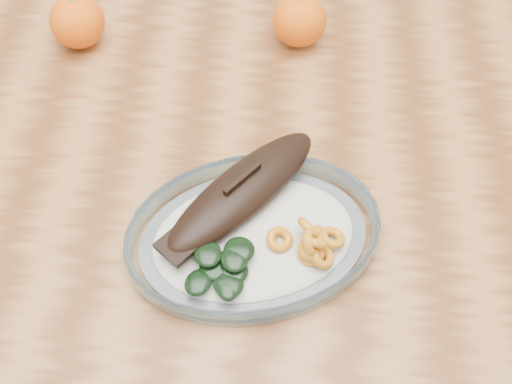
% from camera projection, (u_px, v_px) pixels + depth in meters
% --- Properties ---
extents(ground, '(3.00, 3.00, 0.00)m').
position_uv_depth(ground, '(217.00, 366.00, 1.47)').
color(ground, slate).
rests_on(ground, ground).
extents(dining_table, '(1.20, 0.80, 0.75)m').
position_uv_depth(dining_table, '(194.00, 205.00, 0.94)').
color(dining_table, brown).
rests_on(dining_table, ground).
extents(plated_meal, '(0.69, 0.69, 0.08)m').
position_uv_depth(plated_meal, '(253.00, 231.00, 0.78)').
color(plated_meal, white).
rests_on(plated_meal, dining_table).
extents(orange_left, '(0.08, 0.08, 0.08)m').
position_uv_depth(orange_left, '(77.00, 22.00, 0.97)').
color(orange_left, '#EB4A04').
rests_on(orange_left, dining_table).
extents(orange_right, '(0.08, 0.08, 0.08)m').
position_uv_depth(orange_right, '(299.00, 20.00, 0.97)').
color(orange_right, '#EB4A04').
rests_on(orange_right, dining_table).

